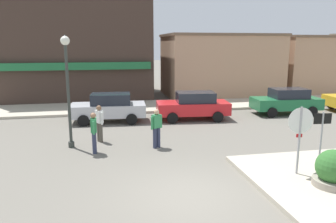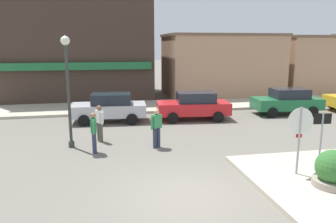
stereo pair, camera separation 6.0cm
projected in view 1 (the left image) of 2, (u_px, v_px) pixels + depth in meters
ground_plane at (190, 196)px, 9.17m from camera, size 160.00×160.00×0.00m
kerb_far at (138, 107)px, 21.91m from camera, size 80.00×4.00×0.15m
stop_sign at (300, 132)px, 10.11m from camera, size 0.82×0.09×2.30m
one_way_sign at (321, 136)px, 10.37m from camera, size 0.60×0.07×2.10m
planter at (333, 172)px, 9.41m from camera, size 1.10×1.10×1.23m
lamp_post at (67, 76)px, 12.93m from camera, size 0.36×0.36×4.54m
parked_car_nearest at (109, 107)px, 17.78m from camera, size 4.10×2.08×1.56m
parked_car_second at (193, 105)px, 18.36m from camera, size 4.14×2.15×1.56m
parked_car_third at (287, 101)px, 19.80m from camera, size 4.11×2.09×1.56m
pedestrian_crossing_near at (94, 131)px, 12.63m from camera, size 0.22×0.55×1.61m
pedestrian_crossing_far at (99, 122)px, 14.12m from camera, size 0.36×0.53×1.61m
pedestrian_kerb_side at (157, 127)px, 13.29m from camera, size 0.53×0.36×1.61m
building_corner_shop at (77, 45)px, 26.25m from camera, size 11.45×8.90×8.21m
building_storefront_left_near at (220, 65)px, 27.10m from camera, size 9.13×5.97×4.99m
building_storefront_left_mid at (298, 64)px, 29.91m from camera, size 5.89×7.94×4.89m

